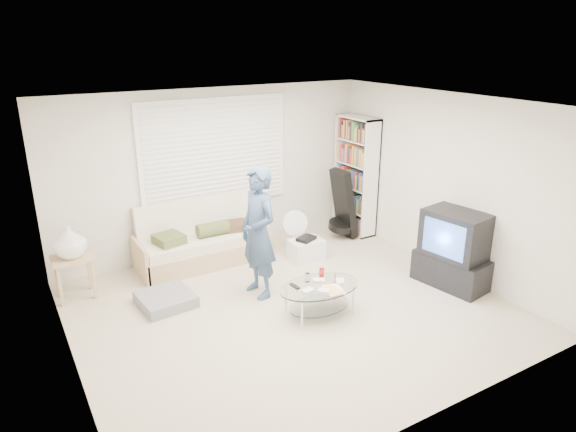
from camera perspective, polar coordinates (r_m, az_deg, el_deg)
ground at (r=6.46m, az=0.39°, el=-10.30°), size 5.00×5.00×0.00m
room_shell at (r=6.22m, az=-1.86°, el=4.78°), size 5.02×4.52×2.51m
window_blinds at (r=7.75m, az=-8.08°, el=6.95°), size 2.32×0.08×1.62m
futon_sofa at (r=7.68m, az=-9.59°, el=-3.01°), size 1.90×0.76×0.93m
grey_floor_pillow at (r=6.71m, az=-13.41°, el=-9.00°), size 0.68×0.68×0.14m
side_table at (r=6.97m, az=-23.05°, el=-2.94°), size 0.50×0.40×0.99m
bookshelf at (r=8.69m, az=7.51°, el=4.48°), size 0.31×0.83×1.96m
guitar_case at (r=8.48m, az=6.15°, el=0.83°), size 0.42×0.43×1.15m
floor_fan at (r=7.96m, az=0.61°, el=-1.26°), size 0.41×0.27×0.67m
storage_bin at (r=7.76m, az=2.03°, el=-3.66°), size 0.51×0.37×0.35m
tv_unit at (r=7.18m, az=17.89°, el=-3.63°), size 0.65×1.02×1.04m
coffee_table at (r=6.22m, az=3.56°, el=-8.34°), size 1.05×0.70×0.50m
standing_person at (r=6.47m, az=-3.31°, el=-1.88°), size 0.46×0.66×1.71m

